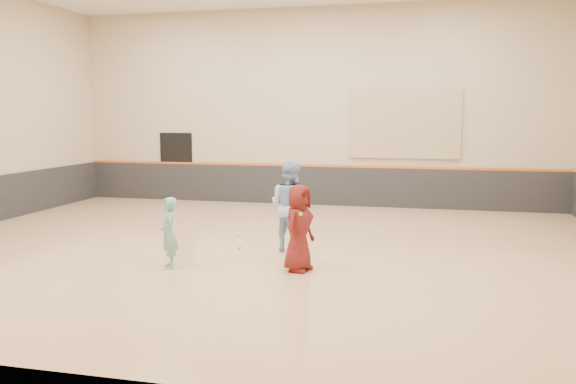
% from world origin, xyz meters
% --- Properties ---
extents(room, '(15.04, 12.04, 6.22)m').
position_xyz_m(room, '(0.00, 0.00, 0.81)').
color(room, tan).
rests_on(room, ground).
extents(wainscot_back, '(14.90, 0.04, 1.20)m').
position_xyz_m(wainscot_back, '(0.00, 5.97, 0.60)').
color(wainscot_back, '#232326').
rests_on(wainscot_back, floor).
extents(accent_stripe, '(14.90, 0.03, 0.06)m').
position_xyz_m(accent_stripe, '(0.00, 5.96, 1.22)').
color(accent_stripe, '#D85914').
rests_on(accent_stripe, wall_back).
extents(acoustic_panel, '(3.20, 0.08, 2.00)m').
position_xyz_m(acoustic_panel, '(2.80, 5.95, 2.50)').
color(acoustic_panel, tan).
rests_on(acoustic_panel, wall_back).
extents(doorway, '(1.10, 0.05, 2.20)m').
position_xyz_m(doorway, '(-4.50, 5.98, 1.10)').
color(doorway, black).
rests_on(doorway, floor).
extents(girl, '(0.50, 0.56, 1.30)m').
position_xyz_m(girl, '(-1.15, -1.84, 0.65)').
color(girl, '#68B4A3').
rests_on(girl, floor).
extents(instructor, '(1.09, 0.98, 1.86)m').
position_xyz_m(instructor, '(0.68, -0.05, 0.93)').
color(instructor, '#9CBEF1').
rests_on(instructor, floor).
extents(young_man, '(0.69, 0.87, 1.55)m').
position_xyz_m(young_man, '(1.17, -1.48, 0.78)').
color(young_man, maroon).
rests_on(young_man, floor).
extents(held_racket, '(0.29, 0.29, 0.60)m').
position_xyz_m(held_racket, '(0.99, -0.38, 0.62)').
color(held_racket, '#96C42B').
rests_on(held_racket, instructor).
extents(spare_racket, '(0.67, 0.67, 0.11)m').
position_xyz_m(spare_racket, '(0.42, 2.06, 0.05)').
color(spare_racket, '#D1E131').
rests_on(spare_racket, floor).
extents(ball_under_racket, '(0.07, 0.07, 0.07)m').
position_xyz_m(ball_under_racket, '(-0.37, -0.16, 0.03)').
color(ball_under_racket, '#C7D631').
rests_on(ball_under_racket, floor).
extents(ball_in_hand, '(0.07, 0.07, 0.07)m').
position_xyz_m(ball_in_hand, '(1.25, -1.70, 1.06)').
color(ball_in_hand, '#C3DB32').
rests_on(ball_in_hand, young_man).
extents(ball_beside_spare, '(0.07, 0.07, 0.07)m').
position_xyz_m(ball_beside_spare, '(-0.77, 0.98, 0.03)').
color(ball_beside_spare, '#EDF138').
rests_on(ball_beside_spare, floor).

